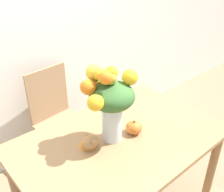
% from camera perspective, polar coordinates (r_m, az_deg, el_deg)
% --- Properties ---
extents(wall_back, '(8.00, 0.06, 2.70)m').
position_cam_1_polar(wall_back, '(2.29, -17.69, 16.29)').
color(wall_back, white).
rests_on(wall_back, ground_plane).
extents(dining_table, '(1.30, 0.87, 0.77)m').
position_cam_1_polar(dining_table, '(1.76, 1.61, -11.82)').
color(dining_table, '#9E754C').
rests_on(dining_table, ground_plane).
extents(flower_vase, '(0.35, 0.28, 0.49)m').
position_cam_1_polar(flower_vase, '(1.52, -0.48, -0.78)').
color(flower_vase, silver).
rests_on(flower_vase, dining_table).
extents(pumpkin, '(0.11, 0.11, 0.10)m').
position_cam_1_polar(pumpkin, '(1.71, 4.80, -6.84)').
color(pumpkin, orange).
rests_on(pumpkin, dining_table).
extents(turkey_figurine, '(0.11, 0.15, 0.09)m').
position_cam_1_polar(turkey_figurine, '(1.60, -5.10, -9.69)').
color(turkey_figurine, '#A87A4C').
rests_on(turkey_figurine, dining_table).
extents(dining_chair_near_window, '(0.46, 0.46, 0.94)m').
position_cam_1_polar(dining_chair_near_window, '(2.40, -11.41, -4.92)').
color(dining_chair_near_window, '#9E7A56').
rests_on(dining_chair_near_window, ground_plane).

